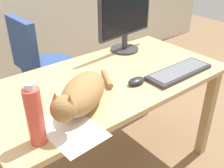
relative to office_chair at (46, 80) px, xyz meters
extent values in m
plane|color=#846647|center=(0.07, -0.75, -0.42)|extent=(8.00, 8.00, 0.00)
cube|color=tan|center=(0.07, -0.75, 0.30)|extent=(1.43, 0.74, 0.03)
cube|color=tan|center=(0.72, -1.06, -0.07)|extent=(0.06, 0.06, 0.70)
cube|color=tan|center=(0.72, -0.45, -0.07)|extent=(0.06, 0.06, 0.70)
cylinder|color=black|center=(0.05, 0.00, -0.40)|extent=(0.48, 0.48, 0.04)
cylinder|color=black|center=(0.05, 0.00, -0.17)|extent=(0.06, 0.06, 0.49)
cylinder|color=navy|center=(0.05, 0.00, 0.10)|extent=(0.44, 0.44, 0.06)
cube|color=navy|center=(-0.14, -0.01, 0.33)|extent=(0.08, 0.35, 0.40)
cylinder|color=#333338|center=(0.42, -0.50, 0.32)|extent=(0.20, 0.20, 0.01)
cylinder|color=#333338|center=(0.42, -0.50, 0.38)|extent=(0.04, 0.04, 0.10)
cube|color=#333338|center=(0.42, -0.50, 0.58)|extent=(0.48, 0.08, 0.30)
cube|color=black|center=(0.42, -0.51, 0.58)|extent=(0.45, 0.05, 0.27)
cube|color=#333338|center=(0.43, -0.98, 0.33)|extent=(0.44, 0.15, 0.02)
cube|color=slate|center=(0.43, -0.98, 0.34)|extent=(0.40, 0.12, 0.00)
ellipsoid|color=olive|center=(-0.20, -0.91, 0.39)|extent=(0.40, 0.36, 0.15)
sphere|color=olive|center=(-0.38, -1.04, 0.44)|extent=(0.11, 0.11, 0.11)
cone|color=olive|center=(-0.36, -1.06, 0.49)|extent=(0.04, 0.04, 0.04)
cone|color=olive|center=(-0.39, -1.01, 0.49)|extent=(0.04, 0.04, 0.04)
cylinder|color=olive|center=(0.03, -0.79, 0.33)|extent=(0.11, 0.18, 0.03)
ellipsoid|color=#232328|center=(0.14, -0.91, 0.33)|extent=(0.11, 0.06, 0.04)
cube|color=white|center=(-0.35, -1.03, 0.31)|extent=(0.23, 0.31, 0.00)
cylinder|color=#D84C3D|center=(-0.49, -1.01, 0.44)|extent=(0.07, 0.07, 0.24)
cylinder|color=silver|center=(-0.49, -1.01, 0.57)|extent=(0.04, 0.04, 0.02)
camera|label=1|loc=(-0.77, -1.83, 1.03)|focal=42.31mm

